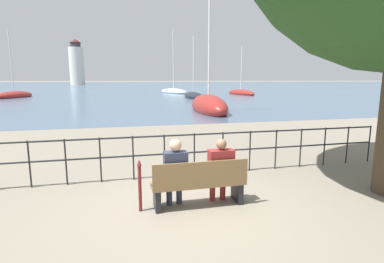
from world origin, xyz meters
name	(u,v)px	position (x,y,z in m)	size (l,w,h in m)	color
ground_plane	(198,205)	(0.00, 0.00, 0.00)	(1000.00, 1000.00, 0.00)	gray
harbor_water	(121,84)	(0.00, 160.01, 0.00)	(600.00, 300.00, 0.01)	#47607A
park_bench	(199,184)	(0.00, -0.06, 0.43)	(1.76, 0.45, 0.90)	brown
seated_person_left	(175,170)	(-0.43, 0.01, 0.71)	(0.42, 0.35, 1.29)	#2D3347
seated_person_right	(220,168)	(0.43, 0.01, 0.69)	(0.47, 0.35, 1.26)	maroon
promenade_railing	(180,148)	(0.00, 1.77, 0.69)	(11.09, 0.04, 1.05)	black
closed_umbrella	(140,182)	(-1.08, 0.00, 0.53)	(0.09, 0.09, 0.96)	maroon
sailboat_0	(193,96)	(8.02, 32.48, 0.25)	(2.32, 7.33, 8.04)	black
sailboat_1	(241,93)	(17.33, 38.98, 0.26)	(2.48, 7.86, 7.64)	maroon
sailboat_2	(14,95)	(-14.62, 38.60, 0.28)	(4.21, 7.37, 9.25)	maroon
sailboat_3	(174,92)	(7.95, 46.34, 0.28)	(4.81, 8.32, 11.07)	silver
sailboat_4	(209,106)	(5.03, 15.92, 0.39)	(2.64, 7.54, 10.19)	maroon
harbor_lighthouse	(77,64)	(-18.97, 139.94, 9.29)	(6.28, 6.28, 19.98)	silver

